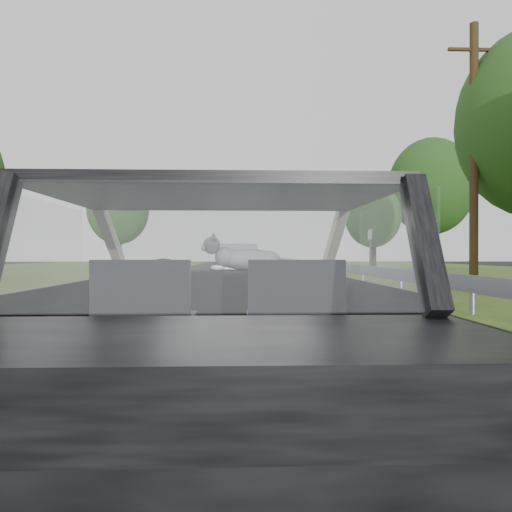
{
  "coord_description": "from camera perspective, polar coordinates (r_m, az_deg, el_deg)",
  "views": [
    {
      "loc": [
        0.09,
        -2.98,
        1.12
      ],
      "look_at": [
        0.23,
        0.51,
        1.11
      ],
      "focal_mm": 35.0,
      "sensor_mm": 36.0,
      "label": 1
    }
  ],
  "objects": [
    {
      "name": "tree_2",
      "position": [
        34.45,
        13.21,
        3.12
      ],
      "size": [
        3.77,
        3.77,
        5.69
      ],
      "primitive_type": null,
      "rotation": [
        0.0,
        0.0,
        -0.0
      ],
      "color": "#244F1E",
      "rests_on": "ground"
    },
    {
      "name": "guardrail",
      "position": [
        13.65,
        15.76,
        -2.03
      ],
      "size": [
        0.05,
        90.0,
        0.32
      ],
      "primitive_type": "cube",
      "color": "#8B909E",
      "rests_on": "ground"
    },
    {
      "name": "subject_car",
      "position": [
        3.01,
        -3.96,
        -7.31
      ],
      "size": [
        1.8,
        4.0,
        1.45
      ],
      "primitive_type": "cube",
      "color": "black",
      "rests_on": "ground"
    },
    {
      "name": "steering_wheel",
      "position": [
        3.35,
        -10.65,
        -3.18
      ],
      "size": [
        0.36,
        0.36,
        0.04
      ],
      "primitive_type": "torus",
      "color": "black",
      "rests_on": "dashboard"
    },
    {
      "name": "driver_seat",
      "position": [
        2.74,
        -12.56,
        -4.78
      ],
      "size": [
        0.5,
        0.72,
        0.42
      ],
      "primitive_type": "cube",
      "color": "black",
      "rests_on": "subject_car"
    },
    {
      "name": "tree_3",
      "position": [
        38.5,
        19.39,
        5.46
      ],
      "size": [
        7.76,
        7.76,
        9.25
      ],
      "primitive_type": null,
      "rotation": [
        0.0,
        0.0,
        0.33
      ],
      "color": "#244F1E",
      "rests_on": "ground"
    },
    {
      "name": "utility_pole",
      "position": [
        18.12,
        23.64,
        10.46
      ],
      "size": [
        0.36,
        0.36,
        8.68
      ],
      "primitive_type": "cylinder",
      "rotation": [
        0.0,
        0.0,
        0.37
      ],
      "color": "#48351C",
      "rests_on": "ground"
    },
    {
      "name": "dashboard",
      "position": [
        3.61,
        -3.65,
        -4.04
      ],
      "size": [
        1.58,
        0.45,
        0.3
      ],
      "primitive_type": "cube",
      "color": "black",
      "rests_on": "subject_car"
    },
    {
      "name": "highway_sign",
      "position": [
        27.28,
        12.93,
        0.45
      ],
      "size": [
        0.15,
        0.98,
        2.44
      ],
      "primitive_type": "cube",
      "rotation": [
        0.0,
        0.0,
        -0.06
      ],
      "color": "#116F29",
      "rests_on": "ground"
    },
    {
      "name": "other_car",
      "position": [
        23.43,
        -1.95,
        -0.53
      ],
      "size": [
        2.21,
        4.97,
        1.6
      ],
      "primitive_type": "imported",
      "rotation": [
        0.0,
        0.0,
        0.06
      ],
      "color": "#9B9EA6",
      "rests_on": "ground"
    },
    {
      "name": "tree_6",
      "position": [
        37.13,
        -15.48,
        3.62
      ],
      "size": [
        4.71,
        4.71,
        6.62
      ],
      "primitive_type": null,
      "rotation": [
        0.0,
        0.0,
        -0.08
      ],
      "color": "#244F1E",
      "rests_on": "ground"
    },
    {
      "name": "cat",
      "position": [
        3.62,
        -0.79,
        -0.26
      ],
      "size": [
        0.62,
        0.27,
        0.27
      ],
      "primitive_type": "ellipsoid",
      "rotation": [
        0.0,
        0.0,
        0.14
      ],
      "color": "gray",
      "rests_on": "dashboard"
    },
    {
      "name": "passenger_seat",
      "position": [
        2.72,
        4.35,
        -4.83
      ],
      "size": [
        0.5,
        0.72,
        0.42
      ],
      "primitive_type": "cube",
      "color": "black",
      "rests_on": "subject_car"
    },
    {
      "name": "ground",
      "position": [
        3.18,
        -3.95,
        -20.36
      ],
      "size": [
        140.0,
        140.0,
        0.0
      ],
      "primitive_type": "plane",
      "color": "#27262B",
      "rests_on": "ground"
    }
  ]
}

